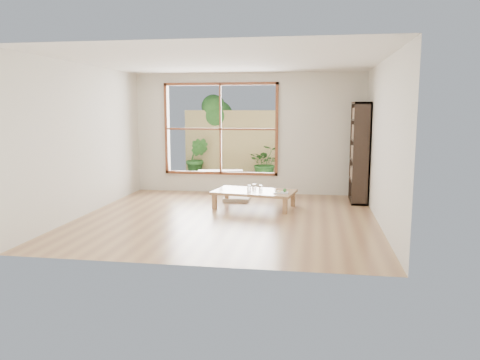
% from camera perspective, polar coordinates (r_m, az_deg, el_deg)
% --- Properties ---
extents(ground, '(5.00, 5.00, 0.00)m').
position_cam_1_polar(ground, '(8.00, -1.58, -4.61)').
color(ground, tan).
rests_on(ground, ground).
extents(low_table, '(1.59, 1.05, 0.32)m').
position_cam_1_polar(low_table, '(8.75, 1.76, -1.55)').
color(low_table, '#AF7F55').
rests_on(low_table, ground).
extents(floor_cushion, '(0.54, 0.54, 0.07)m').
position_cam_1_polar(floor_cushion, '(9.48, -0.39, -2.28)').
color(floor_cushion, white).
rests_on(floor_cushion, ground).
extents(bookshelf, '(0.32, 0.89, 1.97)m').
position_cam_1_polar(bookshelf, '(9.54, 14.36, 3.27)').
color(bookshelf, black).
rests_on(bookshelf, ground).
extents(glass_tall, '(0.07, 0.07, 0.13)m').
position_cam_1_polar(glass_tall, '(8.59, 1.12, -1.04)').
color(glass_tall, silver).
rests_on(glass_tall, low_table).
extents(glass_mid, '(0.06, 0.06, 0.09)m').
position_cam_1_polar(glass_mid, '(8.82, 2.53, -0.92)').
color(glass_mid, silver).
rests_on(glass_mid, low_table).
extents(glass_short, '(0.07, 0.07, 0.09)m').
position_cam_1_polar(glass_short, '(8.93, 1.74, -0.79)').
color(glass_short, silver).
rests_on(glass_short, low_table).
extents(glass_small, '(0.06, 0.06, 0.08)m').
position_cam_1_polar(glass_small, '(8.76, 1.13, -1.03)').
color(glass_small, silver).
rests_on(glass_small, low_table).
extents(food_tray, '(0.26, 0.19, 0.08)m').
position_cam_1_polar(food_tray, '(8.51, 5.09, -1.47)').
color(food_tray, white).
rests_on(food_tray, low_table).
extents(deck, '(2.80, 2.00, 0.05)m').
position_cam_1_polar(deck, '(11.54, -1.21, -0.50)').
color(deck, '#332C25').
rests_on(deck, ground).
extents(garden_bench, '(1.12, 0.52, 0.34)m').
position_cam_1_polar(garden_bench, '(11.33, -2.41, 0.90)').
color(garden_bench, black).
rests_on(garden_bench, deck).
extents(bamboo_fence, '(2.80, 0.06, 1.80)m').
position_cam_1_polar(bamboo_fence, '(12.42, -0.39, 4.33)').
color(bamboo_fence, tan).
rests_on(bamboo_fence, ground).
extents(shrub_right, '(0.94, 0.85, 0.91)m').
position_cam_1_polar(shrub_right, '(11.95, 3.14, 2.13)').
color(shrub_right, '#316525').
rests_on(shrub_right, deck).
extents(shrub_left, '(0.61, 0.50, 1.06)m').
position_cam_1_polar(shrub_left, '(12.35, -5.26, 2.67)').
color(shrub_left, '#316525').
rests_on(shrub_left, deck).
extents(garden_tree, '(1.04, 0.85, 2.22)m').
position_cam_1_polar(garden_tree, '(12.81, -3.18, 7.70)').
color(garden_tree, '#4C3D2D').
rests_on(garden_tree, ground).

